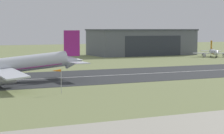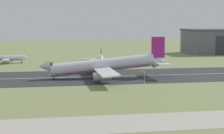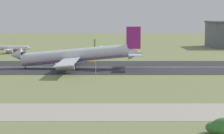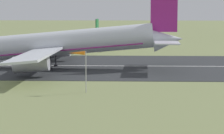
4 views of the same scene
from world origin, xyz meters
name	(u,v)px [view 1 (image 1 of 4)]	position (x,y,z in m)	size (l,w,h in m)	color
ground_plane	(179,96)	(0.00, 50.04, 0.00)	(690.95, 690.95, 0.00)	#7A8451
runway_strip	(99,76)	(0.00, 100.07, 0.03)	(450.95, 44.10, 0.06)	#2B2D30
runway_centreline	(99,76)	(0.00, 100.07, 0.07)	(405.85, 0.70, 0.01)	silver
hangar_building	(142,42)	(73.00, 201.69, 8.11)	(64.90, 30.44, 16.18)	slate
airplane_landing	(4,67)	(-33.61, 95.75, 4.93)	(51.35, 55.91, 16.02)	silver
airplane_parked_west	(214,52)	(100.70, 165.07, 2.74)	(22.98, 19.68, 9.40)	silver
windsock_pole	(57,72)	(-26.10, 66.48, 5.61)	(2.63, 0.63, 6.26)	#B7B7BC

